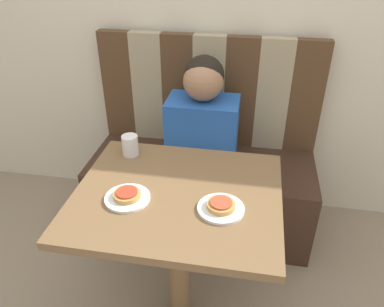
# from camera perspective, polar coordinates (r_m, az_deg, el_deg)

# --- Properties ---
(wall_back) EXTENTS (7.00, 0.05, 2.60)m
(wall_back) POSITION_cam_1_polar(r_m,az_deg,el_deg) (2.25, 3.22, 21.61)
(wall_back) COLOR beige
(wall_back) RESTS_ON ground_plane
(booth_seat) EXTENTS (1.33, 0.56, 0.48)m
(booth_seat) POSITION_cam_1_polar(r_m,az_deg,el_deg) (2.37, 1.44, -5.98)
(booth_seat) COLOR #382319
(booth_seat) RESTS_ON ground_plane
(booth_backrest) EXTENTS (1.33, 0.06, 0.68)m
(booth_backrest) POSITION_cam_1_polar(r_m,az_deg,el_deg) (2.30, 2.59, 9.38)
(booth_backrest) COLOR #4C331E
(booth_backrest) RESTS_ON booth_seat
(dining_table) EXTENTS (0.84, 0.72, 0.76)m
(dining_table) POSITION_cam_1_polar(r_m,az_deg,el_deg) (1.60, -2.16, -9.23)
(dining_table) COLOR brown
(dining_table) RESTS_ON ground_plane
(person) EXTENTS (0.39, 0.26, 0.63)m
(person) POSITION_cam_1_polar(r_m,az_deg,el_deg) (2.09, 1.66, 6.01)
(person) COLOR #2356B2
(person) RESTS_ON booth_seat
(plate_left) EXTENTS (0.18, 0.18, 0.01)m
(plate_left) POSITION_cam_1_polar(r_m,az_deg,el_deg) (1.51, -9.81, -6.70)
(plate_left) COLOR white
(plate_left) RESTS_ON dining_table
(plate_right) EXTENTS (0.18, 0.18, 0.01)m
(plate_right) POSITION_cam_1_polar(r_m,az_deg,el_deg) (1.44, 4.42, -8.36)
(plate_right) COLOR white
(plate_right) RESTS_ON dining_table
(pizza_left) EXTENTS (0.11, 0.11, 0.03)m
(pizza_left) POSITION_cam_1_polar(r_m,az_deg,el_deg) (1.50, -9.87, -6.15)
(pizza_left) COLOR #C68E47
(pizza_left) RESTS_ON plate_left
(pizza_right) EXTENTS (0.11, 0.11, 0.03)m
(pizza_right) POSITION_cam_1_polar(r_m,az_deg,el_deg) (1.43, 4.44, -7.81)
(pizza_right) COLOR #C68E47
(pizza_right) RESTS_ON plate_right
(drinking_cup) EXTENTS (0.08, 0.08, 0.10)m
(drinking_cup) POSITION_cam_1_polar(r_m,az_deg,el_deg) (1.76, -9.40, 1.24)
(drinking_cup) COLOR silver
(drinking_cup) RESTS_ON dining_table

